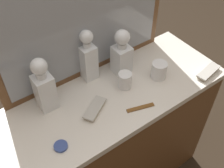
# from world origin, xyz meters

# --- Properties ---
(dresser) EXTENTS (1.27, 0.49, 0.91)m
(dresser) POSITION_xyz_m (0.00, 0.00, 0.45)
(dresser) COLOR brown
(dresser) RESTS_ON ground_plane
(dresser_mirror) EXTENTS (0.97, 0.03, 0.59)m
(dresser_mirror) POSITION_xyz_m (0.00, 0.23, 1.20)
(dresser_mirror) COLOR brown
(dresser_mirror) RESTS_ON dresser
(crystal_decanter_right) EXTENTS (0.09, 0.09, 0.30)m
(crystal_decanter_right) POSITION_xyz_m (-0.30, 0.13, 1.03)
(crystal_decanter_right) COLOR white
(crystal_decanter_right) RESTS_ON dresser
(crystal_decanter_rear) EXTENTS (0.09, 0.09, 0.27)m
(crystal_decanter_rear) POSITION_xyz_m (0.15, 0.12, 1.02)
(crystal_decanter_rear) COLOR white
(crystal_decanter_rear) RESTS_ON dresser
(crystal_decanter_front) EXTENTS (0.08, 0.08, 0.30)m
(crystal_decanter_front) POSITION_xyz_m (-0.02, 0.19, 1.03)
(crystal_decanter_front) COLOR white
(crystal_decanter_front) RESTS_ON dresser
(crystal_tumbler_rear) EXTENTS (0.08, 0.08, 0.09)m
(crystal_tumbler_rear) POSITION_xyz_m (0.29, -0.04, 0.95)
(crystal_tumbler_rear) COLOR white
(crystal_tumbler_rear) RESTS_ON dresser
(crystal_tumbler_left) EXTENTS (0.07, 0.07, 0.09)m
(crystal_tumbler_left) POSITION_xyz_m (0.09, 0.01, 0.95)
(crystal_tumbler_left) COLOR white
(crystal_tumbler_left) RESTS_ON dresser
(silver_brush_front) EXTENTS (0.17, 0.08, 0.02)m
(silver_brush_front) POSITION_xyz_m (0.53, -0.18, 0.92)
(silver_brush_front) COLOR #B7A88C
(silver_brush_front) RESTS_ON dresser
(silver_brush_rear) EXTENTS (0.16, 0.13, 0.02)m
(silver_brush_rear) POSITION_xyz_m (-0.13, -0.04, 0.92)
(silver_brush_rear) COLOR #B7A88C
(silver_brush_rear) RESTS_ON dresser
(porcelain_dish) EXTENTS (0.06, 0.06, 0.01)m
(porcelain_dish) POSITION_xyz_m (-0.36, -0.12, 0.91)
(porcelain_dish) COLOR #33478C
(porcelain_dish) RESTS_ON dresser
(tortoiseshell_comb) EXTENTS (0.14, 0.06, 0.01)m
(tortoiseshell_comb) POSITION_xyz_m (0.06, -0.15, 0.91)
(tortoiseshell_comb) COLOR brown
(tortoiseshell_comb) RESTS_ON dresser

